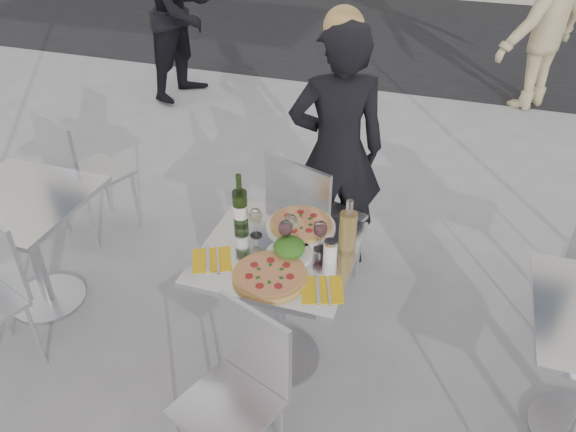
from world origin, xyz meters
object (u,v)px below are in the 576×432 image
(side_chair_lfar, at_px, (78,168))
(main_table, at_px, (279,284))
(napkin_right, at_px, (322,289))
(salad_plate, at_px, (289,249))
(side_table_left, at_px, (27,229))
(woman_diner, at_px, (337,152))
(pizza_near, at_px, (270,275))
(wineglass_white_a, at_px, (255,217))
(wineglass_red_b, at_px, (320,230))
(chair_near, at_px, (240,382))
(sugar_shaker, at_px, (330,251))
(wineglass_white_b, at_px, (291,223))
(wineglass_red_a, at_px, (285,229))
(carafe, at_px, (348,232))
(napkin_left, at_px, (212,259))
(pizza_far, at_px, (301,225))
(chair_far, at_px, (309,215))
(pedestrian_a, at_px, (182,11))
(pedestrian_b, at_px, (544,19))
(wine_bottle, at_px, (240,207))

(side_chair_lfar, bearing_deg, main_table, 179.25)
(napkin_right, bearing_deg, salad_plate, 119.93)
(side_table_left, xyz_separation_m, woman_diner, (1.55, 0.95, 0.26))
(pizza_near, xyz_separation_m, salad_plate, (0.03, 0.18, 0.03))
(wineglass_white_a, bearing_deg, wineglass_red_b, -1.08)
(chair_near, xyz_separation_m, sugar_shaker, (0.22, 0.59, 0.32))
(side_table_left, relative_size, wineglass_white_a, 4.76)
(salad_plate, relative_size, wineglass_white_b, 1.40)
(woman_diner, bearing_deg, wineglass_red_a, 65.52)
(carafe, bearing_deg, napkin_left, -156.85)
(pizza_far, height_order, carafe, carafe)
(chair_far, bearing_deg, woman_diner, -80.66)
(side_table_left, bearing_deg, chair_near, -20.73)
(napkin_left, distance_m, napkin_right, 0.54)
(chair_near, bearing_deg, wineglass_red_a, 111.25)
(pizza_far, distance_m, sugar_shaker, 0.29)
(main_table, xyz_separation_m, side_table_left, (-1.50, 0.00, 0.00))
(pizza_far, height_order, napkin_left, pizza_far)
(pedestrian_a, distance_m, wineglass_white_a, 3.77)
(carafe, relative_size, wineglass_white_b, 1.84)
(salad_plate, distance_m, wineglass_red_b, 0.17)
(wineglass_white_b, bearing_deg, carafe, 0.29)
(salad_plate, relative_size, carafe, 0.76)
(side_table_left, relative_size, pedestrian_b, 0.42)
(wineglass_white_a, distance_m, napkin_right, 0.51)
(carafe, bearing_deg, woman_diner, 106.85)
(side_table_left, distance_m, napkin_left, 1.26)
(chair_near, height_order, side_chair_lfar, side_chair_lfar)
(woman_diner, bearing_deg, sugar_shaker, 78.99)
(woman_diner, bearing_deg, wineglass_white_a, 54.55)
(side_chair_lfar, distance_m, wine_bottle, 1.53)
(chair_far, height_order, chair_near, chair_far)
(pizza_far, xyz_separation_m, wineglass_white_b, (-0.01, -0.13, 0.09))
(sugar_shaker, height_order, wineglass_red_b, wineglass_red_b)
(pizza_near, bearing_deg, pedestrian_b, 73.05)
(pedestrian_a, height_order, carafe, pedestrian_a)
(carafe, xyz_separation_m, sugar_shaker, (-0.06, -0.08, -0.06))
(salad_plate, xyz_separation_m, wineglass_white_b, (-0.02, 0.10, 0.07))
(chair_near, distance_m, wineglass_red_b, 0.77)
(pedestrian_b, bearing_deg, chair_far, 15.36)
(pedestrian_a, xyz_separation_m, wineglass_white_b, (2.19, -3.19, -0.03))
(pedestrian_a, bearing_deg, salad_plate, -133.67)
(chair_far, height_order, pedestrian_b, pedestrian_b)
(chair_far, relative_size, napkin_left, 3.96)
(pizza_near, bearing_deg, wineglass_red_a, 90.31)
(salad_plate, bearing_deg, wineglass_red_b, 35.58)
(side_chair_lfar, distance_m, pedestrian_b, 4.55)
(wineglass_red_b, xyz_separation_m, napkin_right, (0.09, -0.28, -0.11))
(side_table_left, bearing_deg, side_chair_lfar, 101.59)
(pizza_far, relative_size, wineglass_white_b, 2.21)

